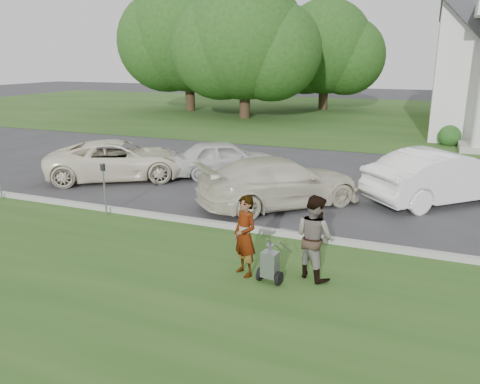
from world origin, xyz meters
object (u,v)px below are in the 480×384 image
Objects in this scene: car_a at (119,160)px; person_left at (245,237)px; car_b at (224,158)px; car_c at (280,182)px; tree_left at (245,45)px; parking_meter_near at (104,183)px; car_d at (443,176)px; tree_far at (188,39)px; tree_back at (325,51)px; person_right at (314,238)px; striping_cart at (270,265)px.

person_left is at bearing -160.02° from car_a.
car_c reaches higher than car_b.
tree_left reaches higher than car_c.
person_left reaches higher than car_c.
car_d reaches higher than parking_meter_near.
tree_back is (10.00, 5.00, -0.97)m from tree_far.
tree_far is 31.19m from person_left.
person_right reaches higher than car_c.
tree_far is 11.92× the size of striping_cart.
tree_left is at bearing -24.62° from car_a.
person_left is 1.36m from person_right.
car_c is at bearing -35.25° from person_right.
parking_meter_near reaches higher than car_c.
tree_far reaches higher than tree_back.
person_left is (-0.58, 0.14, 0.46)m from striping_cart.
tree_left is 22.56m from parking_meter_near.
parking_meter_near reaches higher than car_b.
parking_meter_near is 0.30× the size of car_a.
striping_cart is 0.25× the size of car_b.
parking_meter_near is 5.01m from car_c.
tree_back reaches higher than car_c.
striping_cart is 9.56m from car_a.
tree_left reaches higher than car_b.
car_b is at bearing 77.31° from parking_meter_near.
person_left is 0.42× the size of car_b.
car_a is at bearing -2.23° from person_right.
car_a is 3.82m from car_b.
tree_far reaches higher than car_c.
person_left reaches higher than parking_meter_near.
tree_far is 2.39× the size of car_d.
tree_back is 32.27m from person_right.
car_c is at bearing -65.80° from tree_left.
tree_left is at bearing -16.03° from car_b.
striping_cart is (15.86, -26.90, -5.32)m from tree_far.
striping_cart is (9.86, -23.90, -4.74)m from tree_left.
person_left is 0.33× the size of car_c.
tree_back is 1.94× the size of car_c.
person_left is (15.28, -26.76, -4.86)m from tree_far.
car_b is at bearing -71.18° from tree_left.
person_left is at bearing -80.57° from tree_back.
car_d is at bearing -46.27° from tree_far.
person_left is at bearing -68.67° from tree_left.
person_right is (6.58, -31.36, -3.87)m from tree_back.
tree_far is at bearing 153.43° from person_left.
tree_left reaches higher than striping_cart.
striping_cart is 0.57× the size of person_right.
car_d is at bearing -108.99° from car_c.
person_right is (1.30, 0.40, 0.02)m from person_left.
tree_far is 11.22m from tree_back.
car_c is at bearing -129.58° from car_a.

